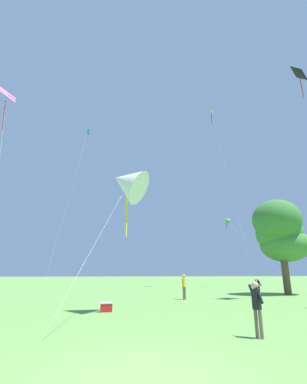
% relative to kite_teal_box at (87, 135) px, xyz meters
% --- Properties ---
extents(ground_plane, '(400.00, 400.00, 0.00)m').
position_rel_kite_teal_box_xyz_m(ground_plane, '(3.23, -39.62, -24.86)').
color(ground_plane, '#669947').
extents(kite_teal_box, '(3.84, 8.83, 26.19)m').
position_rel_kite_teal_box_xyz_m(kite_teal_box, '(0.00, 0.00, 0.00)').
color(kite_teal_box, teal).
rests_on(kite_teal_box, ground_plane).
extents(kite_pink_low, '(3.52, 7.37, 16.72)m').
position_rel_kite_teal_box_xyz_m(kite_pink_low, '(-5.46, -23.66, -9.84)').
color(kite_pink_low, pink).
rests_on(kite_pink_low, ground_plane).
extents(kite_green_small, '(3.21, 11.40, 10.24)m').
position_rel_kite_teal_box_xyz_m(kite_green_small, '(21.72, -6.51, -15.24)').
color(kite_green_small, green).
rests_on(kite_green_small, ground_plane).
extents(kite_yellow_diamond, '(2.61, 5.53, 27.44)m').
position_rel_kite_teal_box_xyz_m(kite_yellow_diamond, '(19.57, -8.89, 0.07)').
color(kite_yellow_diamond, yellow).
rests_on(kite_yellow_diamond, ground_plane).
extents(kite_white_distant, '(4.30, 6.64, 7.65)m').
position_rel_kite_teal_box_xyz_m(kite_white_distant, '(3.72, -31.34, -18.43)').
color(kite_white_distant, white).
rests_on(kite_white_distant, ground_plane).
extents(kite_black_large, '(4.38, 9.24, 18.51)m').
position_rel_kite_teal_box_xyz_m(kite_black_large, '(18.37, -28.86, -7.77)').
color(kite_black_large, black).
rests_on(kite_black_large, ground_plane).
extents(person_in_red_shirt, '(0.50, 0.40, 1.75)m').
position_rel_kite_teal_box_xyz_m(person_in_red_shirt, '(8.76, -24.98, -23.81)').
color(person_in_red_shirt, '#665B4C').
rests_on(person_in_red_shirt, ground_plane).
extents(person_foreground_watcher, '(0.23, 0.50, 1.56)m').
position_rel_kite_teal_box_xyz_m(person_foreground_watcher, '(6.97, -37.47, -23.92)').
color(person_foreground_watcher, '#665B4C').
rests_on(person_foreground_watcher, ground_plane).
extents(person_child_small, '(0.44, 0.30, 1.46)m').
position_rel_kite_teal_box_xyz_m(person_child_small, '(14.56, -25.24, -23.98)').
color(person_child_small, gray).
rests_on(person_child_small, ground_plane).
extents(tree_left_oak, '(5.53, 5.13, 8.51)m').
position_rel_kite_teal_box_xyz_m(tree_left_oak, '(19.32, -22.07, -19.35)').
color(tree_left_oak, brown).
rests_on(tree_left_oak, ground_plane).
extents(picnic_cooler, '(0.60, 0.40, 0.44)m').
position_rel_kite_teal_box_xyz_m(picnic_cooler, '(2.94, -30.64, -24.64)').
color(picnic_cooler, red).
rests_on(picnic_cooler, ground_plane).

